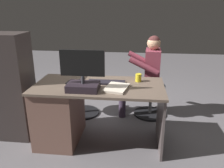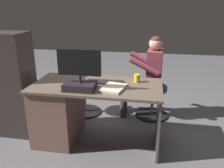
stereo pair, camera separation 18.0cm
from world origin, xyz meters
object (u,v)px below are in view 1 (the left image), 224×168
(tv_remote, at_px, (70,82))
(person, at_px, (145,71))
(visitor_chair, at_px, (151,97))
(office_chair_teddy, at_px, (83,96))
(monitor, at_px, (83,78))
(computer_mouse, at_px, (80,81))
(keyboard, at_px, (106,82))
(teddy_bear, at_px, (82,74))
(desk, at_px, (68,110))
(cup, at_px, (138,78))

(tv_remote, distance_m, person, 1.13)
(visitor_chair, bearing_deg, office_chair_teddy, 3.96)
(monitor, distance_m, computer_mouse, 0.29)
(keyboard, bearing_deg, office_chair_teddy, -55.12)
(computer_mouse, xyz_separation_m, teddy_bear, (0.14, -0.64, -0.12))
(monitor, bearing_deg, desk, -36.20)
(person, bearing_deg, monitor, 54.73)
(cup, xyz_separation_m, visitor_chair, (-0.19, -0.61, -0.49))
(keyboard, relative_size, computer_mouse, 4.38)
(desk, relative_size, monitor, 3.17)
(computer_mouse, bearing_deg, teddy_bear, -78.06)
(cup, distance_m, teddy_bear, 0.98)
(monitor, bearing_deg, keyboard, -130.10)
(desk, distance_m, monitor, 0.55)
(desk, distance_m, cup, 0.91)
(computer_mouse, xyz_separation_m, office_chair_teddy, (0.14, -0.63, -0.46))
(tv_remote, xyz_separation_m, person, (-0.87, -0.72, -0.04))
(office_chair_teddy, bearing_deg, desk, 89.32)
(keyboard, relative_size, tv_remote, 2.80)
(computer_mouse, relative_size, cup, 1.05)
(office_chair_teddy, bearing_deg, cup, 146.05)
(visitor_chair, xyz_separation_m, person, (0.10, 0.01, 0.40))
(keyboard, relative_size, teddy_bear, 1.23)
(tv_remote, distance_m, visitor_chair, 1.29)
(computer_mouse, height_order, person, person)
(keyboard, distance_m, computer_mouse, 0.30)
(computer_mouse, xyz_separation_m, person, (-0.76, -0.69, -0.05))
(person, bearing_deg, desk, 40.18)
(cup, bearing_deg, office_chair_teddy, -33.95)
(keyboard, xyz_separation_m, tv_remote, (0.41, 0.03, -0.00))
(desk, distance_m, teddy_bear, 0.75)
(tv_remote, height_order, teddy_bear, teddy_bear)
(cup, relative_size, teddy_bear, 0.27)
(visitor_chair, distance_m, person, 0.42)
(monitor, height_order, visitor_chair, monitor)
(monitor, bearing_deg, computer_mouse, -68.76)
(cup, bearing_deg, visitor_chair, -107.81)
(monitor, distance_m, person, 1.16)
(keyboard, xyz_separation_m, person, (-0.46, -0.69, -0.05))
(cup, bearing_deg, tv_remote, 8.92)
(monitor, distance_m, keyboard, 0.34)
(tv_remote, relative_size, visitor_chair, 0.32)
(desk, distance_m, keyboard, 0.57)
(desk, bearing_deg, teddy_bear, -90.66)
(tv_remote, bearing_deg, keyboard, -165.90)
(monitor, relative_size, teddy_bear, 1.32)
(person, bearing_deg, teddy_bear, 3.17)
(visitor_chair, bearing_deg, keyboard, 51.68)
(computer_mouse, bearing_deg, desk, 25.99)
(keyboard, relative_size, office_chair_teddy, 0.89)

